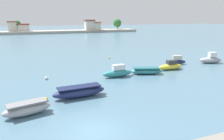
# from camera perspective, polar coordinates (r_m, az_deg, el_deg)

# --- Properties ---
(ground_plane) EXTENTS (400.00, 400.00, 0.00)m
(ground_plane) POSITION_cam_1_polar(r_m,az_deg,el_deg) (16.36, -4.70, -15.84)
(ground_plane) COLOR slate
(moored_boat_1) EXTENTS (4.17, 2.25, 1.12)m
(moored_boat_1) POSITION_cam_1_polar(r_m,az_deg,el_deg) (19.88, -21.44, -9.49)
(moored_boat_1) COLOR #9E9EA3
(moored_boat_1) RESTS_ON ground
(moored_boat_2) EXTENTS (5.62, 1.96, 1.15)m
(moored_boat_2) POSITION_cam_1_polar(r_m,az_deg,el_deg) (22.72, -8.61, -5.68)
(moored_boat_2) COLOR navy
(moored_boat_2) RESTS_ON ground
(moored_boat_3) EXTENTS (4.38, 1.39, 1.71)m
(moored_boat_3) POSITION_cam_1_polar(r_m,az_deg,el_deg) (29.88, 1.50, -0.64)
(moored_boat_3) COLOR teal
(moored_boat_3) RESTS_ON ground
(moored_boat_4) EXTENTS (4.89, 2.95, 0.96)m
(moored_boat_4) POSITION_cam_1_polar(r_m,az_deg,el_deg) (31.82, 9.06, -0.22)
(moored_boat_4) COLOR teal
(moored_boat_4) RESTS_ON ground
(moored_boat_5) EXTENTS (4.28, 1.38, 1.51)m
(moored_boat_5) POSITION_cam_1_polar(r_m,az_deg,el_deg) (35.22, 15.17, 0.99)
(moored_boat_5) COLOR yellow
(moored_boat_5) RESTS_ON ground
(moored_boat_6) EXTENTS (3.48, 2.41, 1.48)m
(moored_boat_6) POSITION_cam_1_polar(r_m,az_deg,el_deg) (39.91, 16.58, 2.39)
(moored_boat_6) COLOR navy
(moored_boat_6) RESTS_ON ground
(moored_boat_7) EXTENTS (4.35, 2.59, 1.96)m
(moored_boat_7) POSITION_cam_1_polar(r_m,az_deg,el_deg) (42.74, 24.57, 2.57)
(moored_boat_7) COLOR #9E9EA3
(moored_boat_7) RESTS_ON ground
(mooring_buoy_0) EXTENTS (0.43, 0.43, 0.43)m
(mooring_buoy_0) POSITION_cam_1_polar(r_m,az_deg,el_deg) (29.93, -16.97, -2.04)
(mooring_buoy_0) COLOR white
(mooring_buoy_0) RESTS_ON ground
(mooring_buoy_1) EXTENTS (0.40, 0.40, 0.40)m
(mooring_buoy_1) POSITION_cam_1_polar(r_m,az_deg,el_deg) (22.45, -17.00, -7.37)
(mooring_buoy_1) COLOR yellow
(mooring_buoy_1) RESTS_ON ground
(mooring_buoy_3) EXTENTS (0.33, 0.33, 0.33)m
(mooring_buoy_3) POSITION_cam_1_polar(r_m,az_deg,el_deg) (43.15, -0.75, 3.25)
(mooring_buoy_3) COLOR yellow
(mooring_buoy_3) RESTS_ON ground
(distant_shoreline) EXTENTS (105.78, 11.23, 6.99)m
(distant_shoreline) POSITION_cam_1_polar(r_m,az_deg,el_deg) (116.23, -18.13, 9.93)
(distant_shoreline) COLOR #9E998C
(distant_shoreline) RESTS_ON ground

